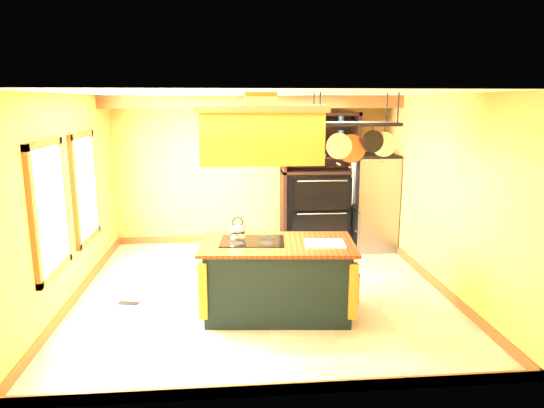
{
  "coord_description": "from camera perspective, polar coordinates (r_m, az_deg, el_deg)",
  "views": [
    {
      "loc": [
        -0.42,
        -6.39,
        2.6
      ],
      "look_at": [
        0.17,
        0.3,
        1.17
      ],
      "focal_mm": 32.0,
      "sensor_mm": 36.0,
      "label": 1
    }
  ],
  "objects": [
    {
      "name": "kitchen_island",
      "position": [
        6.04,
        0.63,
        -8.66
      ],
      "size": [
        1.94,
        1.19,
        1.11
      ],
      "rotation": [
        0.0,
        0.0,
        -0.09
      ],
      "color": "black",
      "rests_on": "floor"
    },
    {
      "name": "wall_front",
      "position": [
        4.1,
        1.02,
        -5.74
      ],
      "size": [
        5.0,
        0.02,
        2.7
      ],
      "primitive_type": "cube",
      "color": "#DCA350",
      "rests_on": "floor"
    },
    {
      "name": "pot_rack",
      "position": [
        5.84,
        9.64,
        8.27
      ],
      "size": [
        1.07,
        0.5,
        0.83
      ],
      "color": "black",
      "rests_on": "ceiling"
    },
    {
      "name": "window_far",
      "position": [
        7.38,
        -21.1,
        1.82
      ],
      "size": [
        0.06,
        1.06,
        1.56
      ],
      "color": "brown",
      "rests_on": "wall_left"
    },
    {
      "name": "floor",
      "position": [
        6.91,
        -1.24,
        -10.12
      ],
      "size": [
        5.0,
        5.0,
        0.0
      ],
      "primitive_type": "plane",
      "color": "beige",
      "rests_on": "ground"
    },
    {
      "name": "floor_register",
      "position": [
        6.76,
        -16.52,
        -11.12
      ],
      "size": [
        0.3,
        0.17,
        0.01
      ],
      "primitive_type": "cube",
      "rotation": [
        0.0,
        0.0,
        -0.21
      ],
      "color": "black",
      "rests_on": "floor"
    },
    {
      "name": "range_hood",
      "position": [
        5.65,
        -1.35,
        8.43
      ],
      "size": [
        1.46,
        0.82,
        0.8
      ],
      "color": "#B7902D",
      "rests_on": "ceiling"
    },
    {
      "name": "ceiling",
      "position": [
        6.4,
        -1.35,
        12.88
      ],
      "size": [
        5.0,
        5.0,
        0.0
      ],
      "primitive_type": "plane",
      "rotation": [
        3.14,
        0.0,
        0.0
      ],
      "color": "white",
      "rests_on": "wall_back"
    },
    {
      "name": "wall_back",
      "position": [
        8.98,
        -2.35,
        3.98
      ],
      "size": [
        5.0,
        0.02,
        2.7
      ],
      "primitive_type": "cube",
      "color": "#DCA350",
      "rests_on": "floor"
    },
    {
      "name": "wall_left",
      "position": [
        6.83,
        -22.7,
        0.51
      ],
      "size": [
        0.02,
        5.0,
        2.7
      ],
      "primitive_type": "cube",
      "color": "#DCA350",
      "rests_on": "floor"
    },
    {
      "name": "hutch",
      "position": [
        8.93,
        5.47,
        1.11
      ],
      "size": [
        1.37,
        0.62,
        2.42
      ],
      "color": "black",
      "rests_on": "floor"
    },
    {
      "name": "refrigerator",
      "position": [
        8.85,
        11.72,
        0.03
      ],
      "size": [
        0.72,
        0.85,
        1.66
      ],
      "color": "gray",
      "rests_on": "floor"
    },
    {
      "name": "wall_right",
      "position": [
        7.13,
        19.18,
        1.22
      ],
      "size": [
        0.02,
        5.0,
        2.7
      ],
      "primitive_type": "cube",
      "color": "#DCA350",
      "rests_on": "floor"
    },
    {
      "name": "window_near",
      "position": [
        6.07,
        -24.66,
        -0.52
      ],
      "size": [
        0.06,
        1.06,
        1.56
      ],
      "color": "brown",
      "rests_on": "wall_left"
    },
    {
      "name": "ceiling_beam",
      "position": [
        8.1,
        -2.15,
        11.9
      ],
      "size": [
        5.0,
        0.15,
        0.2
      ],
      "primitive_type": "cube",
      "color": "brown",
      "rests_on": "ceiling"
    }
  ]
}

